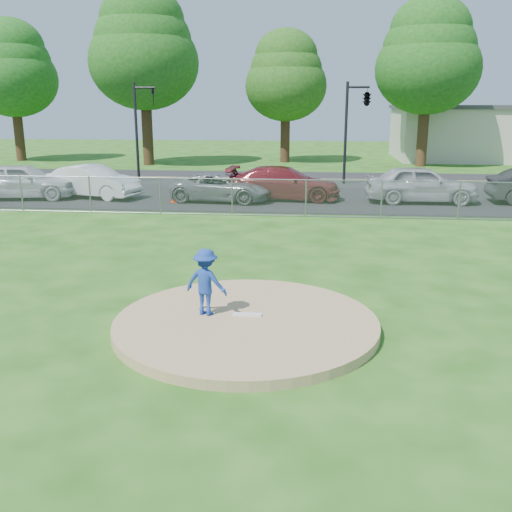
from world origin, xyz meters
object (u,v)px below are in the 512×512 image
Objects in this scene: pitcher at (206,282)px; traffic_cone at (174,196)px; parked_car_darkred at (284,183)px; parked_car_silver at (23,181)px; parked_car_pearl at (421,184)px; traffic_signal_left at (140,123)px; traffic_signal_center at (365,100)px; tree_center at (286,75)px; parked_car_gray at (221,187)px; tree_right at (428,55)px; tree_far_left at (12,68)px; parked_car_white at (93,182)px; commercial_building at (498,132)px; tree_left at (143,48)px.

traffic_cone is (-4.24, 14.60, -0.59)m from pitcher.
pitcher is 0.26× the size of parked_car_darkred.
parked_car_silver is 0.93× the size of parked_car_darkred.
parked_car_darkred is at bearing 86.65° from parked_car_pearl.
parked_car_silver is at bearing -118.77° from traffic_signal_left.
traffic_signal_center is 1.05× the size of parked_car_darkred.
traffic_cone is (-4.10, -19.19, -6.15)m from tree_center.
traffic_cone is 2.19m from parked_car_gray.
traffic_cone is at bearing -129.36° from tree_right.
traffic_cone is at bearing -47.11° from tree_far_left.
parked_car_white is at bearing -114.63° from tree_center.
traffic_signal_left reaches higher than parked_car_white.
pitcher is 0.30× the size of parked_car_white.
commercial_building is at bearing -32.27° from parked_car_darkred.
parked_car_silver is (9.45, -17.90, -6.20)m from tree_far_left.
tree_center is at bearing -1.03° from parked_car_gray.
tree_far_left is at bearing 52.25° from parked_car_gray.
parked_car_darkred is at bearing -87.13° from tree_center.
parked_car_pearl is at bearing -73.92° from parked_car_white.
commercial_building is 26.94× the size of traffic_cone.
parked_car_pearl is (15.57, 0.16, 0.08)m from parked_car_white.
parked_car_pearl is (7.07, 15.73, -0.04)m from pitcher.
parked_car_white is 0.88× the size of parked_car_darkred.
traffic_signal_left is 12.79m from traffic_signal_center.
traffic_signal_center is 7.47m from parked_car_pearl.
tree_center is at bearing 2.73° from tree_far_left.
commercial_building is 38.64m from tree_far_left.
commercial_building is at bearing 7.50° from tree_far_left.
parked_car_silver is 9.54m from parked_car_gray.
commercial_building is 3.47× the size of parked_car_white.
traffic_cone is 0.12× the size of parked_car_pearl.
parked_car_pearl is (17.21, -15.06, -7.38)m from tree_left.
commercial_building is at bearing 53.06° from traffic_signal_center.
tree_right is at bearing -91.58° from pitcher.
parked_car_silver reaches higher than traffic_cone.
tree_right is at bearing -139.40° from commercial_building.
parked_car_gray is (-2.16, 15.15, -0.24)m from pitcher.
parked_car_gray is (18.99, -17.64, -6.40)m from tree_far_left.
parked_car_white is at bearing -53.69° from tree_far_left.
tree_left reaches higher than commercial_building.
tree_right is at bearing -11.31° from tree_center.
parked_car_pearl reaches higher than pitcher.
tree_center is 14.63m from traffic_signal_left.
tree_left is 2.24× the size of traffic_signal_center.
tree_left is at bearing 110.02° from traffic_cone.
pitcher is 0.28× the size of parked_car_pearl.
parked_car_silver is 12.49m from parked_car_darkred.
commercial_building is at bearing -24.95° from parked_car_pearl.
traffic_signal_center is 8.06m from parked_car_darkred.
parked_car_pearl is (28.21, -17.06, -6.20)m from tree_far_left.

